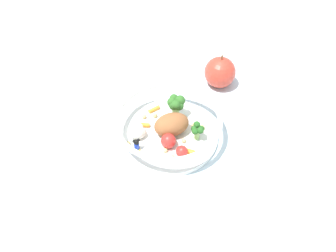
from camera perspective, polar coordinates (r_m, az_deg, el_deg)
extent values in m
plane|color=silver|center=(0.80, 0.69, -1.86)|extent=(2.40, 2.40, 0.00)
cylinder|color=white|center=(0.80, 0.00, -1.43)|extent=(0.23, 0.23, 0.01)
torus|color=white|center=(0.76, 0.00, 1.20)|extent=(0.24, 0.24, 0.01)
ellipsoid|color=brown|center=(0.78, 0.67, 0.25)|extent=(0.08, 0.06, 0.05)
cylinder|color=#7FAD5B|center=(0.78, 4.72, -1.45)|extent=(0.01, 0.01, 0.02)
sphere|color=#23561E|center=(0.76, 5.40, -0.48)|extent=(0.01, 0.01, 0.01)
sphere|color=#23561E|center=(0.76, 4.72, 0.22)|extent=(0.02, 0.02, 0.02)
sphere|color=#23561E|center=(0.76, 4.27, -0.46)|extent=(0.01, 0.01, 0.01)
sphere|color=#23561E|center=(0.76, 4.39, -0.88)|extent=(0.01, 0.01, 0.01)
sphere|color=#23561E|center=(0.76, 5.29, -0.70)|extent=(0.02, 0.02, 0.02)
cylinder|color=#8EB766|center=(0.82, 1.26, 2.36)|extent=(0.02, 0.02, 0.03)
sphere|color=#2D6023|center=(0.80, 1.96, 4.15)|extent=(0.02, 0.02, 0.02)
sphere|color=#2D6023|center=(0.80, 1.47, 4.05)|extent=(0.02, 0.02, 0.02)
sphere|color=#2D6023|center=(0.80, 0.96, 4.48)|extent=(0.02, 0.02, 0.02)
sphere|color=#2D6023|center=(0.80, 0.64, 3.88)|extent=(0.02, 0.02, 0.02)
sphere|color=#2D6023|center=(0.80, 0.96, 3.40)|extent=(0.02, 0.02, 0.02)
sphere|color=#2D6023|center=(0.79, 1.28, 3.48)|extent=(0.02, 0.02, 0.02)
sphere|color=#2D6023|center=(0.80, 1.80, 3.32)|extent=(0.02, 0.02, 0.02)
sphere|color=silver|center=(0.78, -4.52, -1.09)|extent=(0.03, 0.03, 0.03)
sphere|color=silver|center=(0.78, -4.94, -0.42)|extent=(0.03, 0.03, 0.03)
sphere|color=silver|center=(0.77, -5.17, -1.15)|extent=(0.03, 0.03, 0.03)
sphere|color=silver|center=(0.77, -4.87, -1.09)|extent=(0.03, 0.03, 0.03)
cube|color=yellow|center=(0.76, -5.06, -3.70)|extent=(0.01, 0.02, 0.00)
cylinder|color=#1933B2|center=(0.76, -5.11, -3.23)|extent=(0.01, 0.01, 0.02)
sphere|color=black|center=(0.75, -5.18, -2.59)|extent=(0.01, 0.01, 0.01)
sphere|color=black|center=(0.74, -4.82, -2.28)|extent=(0.01, 0.01, 0.01)
sphere|color=black|center=(0.74, -5.58, -2.48)|extent=(0.01, 0.01, 0.01)
cylinder|color=orange|center=(0.75, 3.61, -4.22)|extent=(0.03, 0.03, 0.01)
cylinder|color=orange|center=(0.84, -2.28, 2.73)|extent=(0.03, 0.02, 0.01)
cylinder|color=orange|center=(0.80, -3.98, 0.17)|extent=(0.03, 0.02, 0.01)
sphere|color=red|center=(0.75, 0.06, -2.44)|extent=(0.03, 0.03, 0.03)
sphere|color=red|center=(0.74, 2.10, -4.19)|extent=(0.03, 0.03, 0.03)
sphere|color=#D1B775|center=(0.75, -0.44, -3.97)|extent=(0.01, 0.01, 0.01)
sphere|color=tan|center=(0.82, -2.13, 1.72)|extent=(0.01, 0.01, 0.01)
sphere|color=#D1B775|center=(0.80, 4.16, 0.19)|extent=(0.01, 0.01, 0.01)
sphere|color=tan|center=(0.80, 5.61, -0.19)|extent=(0.01, 0.01, 0.01)
sphere|color=tan|center=(0.77, -6.46, -2.88)|extent=(0.01, 0.01, 0.01)
sphere|color=#D1B775|center=(0.77, 2.57, -2.40)|extent=(0.01, 0.01, 0.01)
sphere|color=#D1B775|center=(0.74, 0.72, -5.15)|extent=(0.01, 0.01, 0.01)
sphere|color=#D1B775|center=(0.82, -3.92, 1.57)|extent=(0.01, 0.01, 0.01)
sphere|color=#BC3828|center=(0.91, 8.43, 8.64)|extent=(0.08, 0.08, 0.08)
cylinder|color=brown|center=(0.89, 8.76, 10.97)|extent=(0.00, 0.00, 0.01)
cube|color=white|center=(0.74, -14.12, -9.29)|extent=(0.15, 0.14, 0.01)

